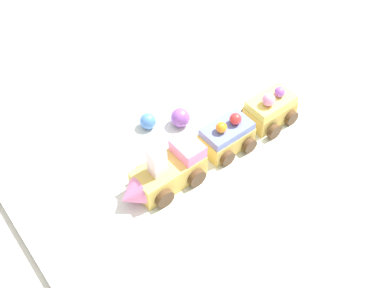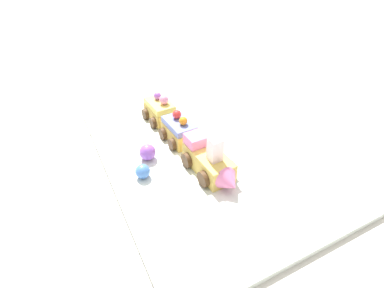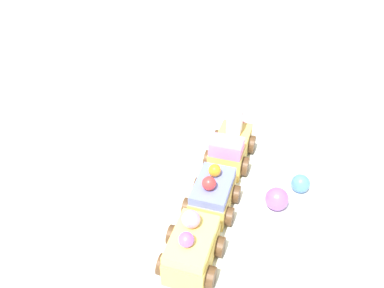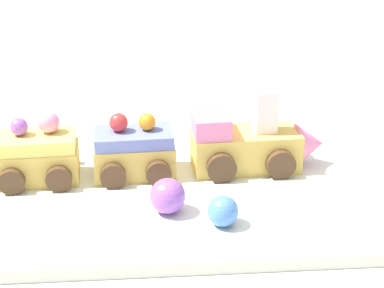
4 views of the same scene
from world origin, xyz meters
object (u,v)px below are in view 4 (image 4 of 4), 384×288
Objects in this scene: cake_train_locomotive at (254,144)px; cake_car_blueberry at (134,152)px; gumball_blue at (223,211)px; cake_car_lemon at (37,156)px; gumball_purple at (163,196)px.

cake_train_locomotive is 1.68× the size of cake_car_blueberry.
cake_car_blueberry is 0.13m from gumball_blue.
cake_car_lemon is (-0.22, -0.01, -0.00)m from cake_train_locomotive.
cake_car_lemon reaches higher than cake_car_blueberry.
cake_train_locomotive is at bearing 68.20° from gumball_blue.
gumball_purple is (-0.10, -0.09, -0.01)m from cake_train_locomotive.
gumball_purple is (-0.05, 0.03, 0.00)m from gumball_blue.
cake_train_locomotive is 0.12m from cake_car_blueberry.
gumball_blue is (0.08, -0.11, -0.01)m from cake_car_blueberry.
gumball_purple is (0.03, -0.08, -0.01)m from cake_car_blueberry.
cake_car_lemon is 3.04× the size of gumball_blue.
cake_car_blueberry is 2.56× the size of gumball_purple.
cake_train_locomotive is 0.22m from cake_car_lemon.
cake_car_lemon is at bearing 179.92° from cake_train_locomotive.
cake_train_locomotive is 0.12m from gumball_blue.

